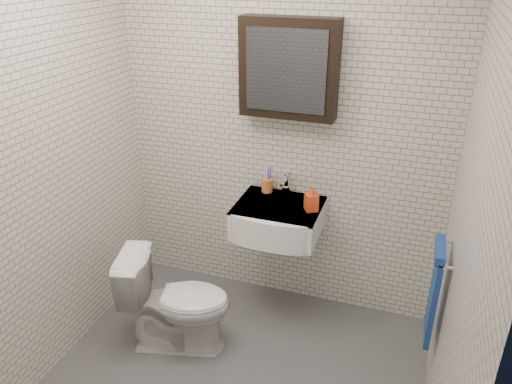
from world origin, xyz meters
TOP-DOWN VIEW (x-y plane):
  - room_shell at (0.00, 0.00)m, footprint 2.22×2.02m
  - washbasin at (0.05, 0.73)m, footprint 0.55×0.50m
  - faucet at (0.05, 0.93)m, footprint 0.06×0.20m
  - mirror_cabinet at (0.05, 0.93)m, footprint 0.60×0.15m
  - towel_rail at (1.04, 0.35)m, footprint 0.09×0.30m
  - toothbrush_cup at (-0.08, 0.94)m, footprint 0.09×0.09m
  - soap_bottle at (0.27, 0.77)m, footprint 0.11×0.11m
  - toilet at (-0.45, 0.23)m, footprint 0.75×0.54m

SIDE VIEW (x-z plane):
  - toilet at x=-0.45m, z-range 0.00..0.69m
  - towel_rail at x=1.04m, z-range 0.43..1.01m
  - washbasin at x=0.05m, z-range 0.66..0.86m
  - toothbrush_cup at x=-0.08m, z-range 0.80..1.00m
  - faucet at x=0.05m, z-range 0.84..0.99m
  - soap_bottle at x=0.27m, z-range 0.85..1.02m
  - room_shell at x=0.00m, z-range 0.21..2.72m
  - mirror_cabinet at x=0.05m, z-range 1.40..2.00m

